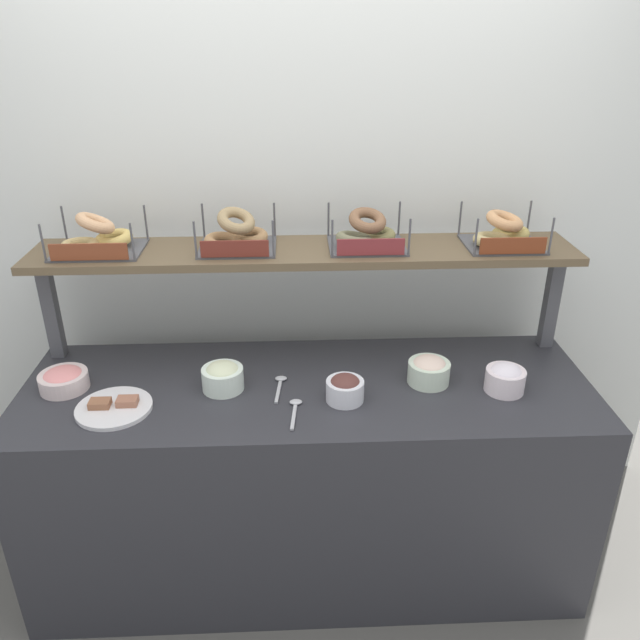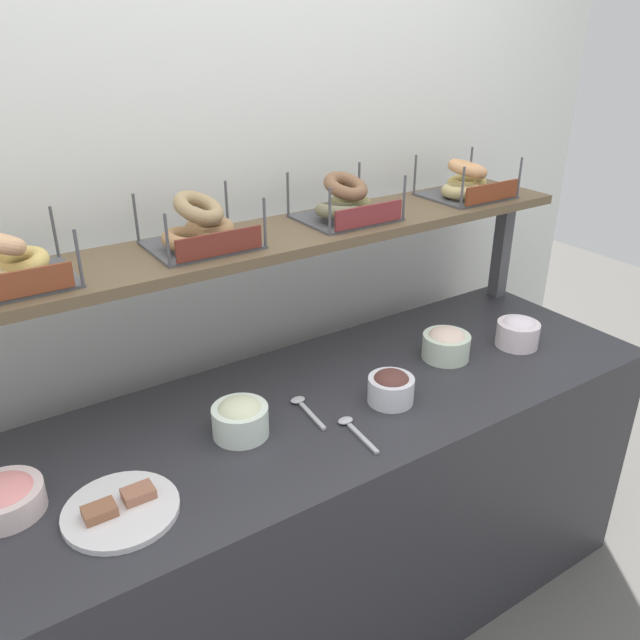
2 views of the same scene
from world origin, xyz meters
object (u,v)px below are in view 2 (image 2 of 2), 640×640
bowl_chocolate_spread (391,387)px  bagel_basket_everything (200,229)px  serving_spoon_near_plate (304,407)px  bagel_basket_poppy (345,204)px  serving_plate_white (121,509)px  bowl_potato_salad (447,344)px  serving_spoon_by_edge (353,428)px  bowl_lox_spread (4,498)px  bagel_basket_sesame (466,184)px  bowl_cream_cheese (518,331)px  bowl_scallion_spread (240,418)px

bowl_chocolate_spread → bagel_basket_everything: bearing=134.6°
serving_spoon_near_plate → bagel_basket_poppy: bearing=39.8°
serving_plate_white → bagel_basket_poppy: size_ratio=0.88×
serving_spoon_near_plate → serving_plate_white: bearing=-167.2°
bowl_potato_salad → serving_spoon_by_edge: 0.52m
serving_plate_white → serving_spoon_near_plate: 0.58m
bowl_lox_spread → serving_plate_white: bearing=-34.8°
bagel_basket_everything → bagel_basket_sesame: 0.99m
bagel_basket_poppy → serving_spoon_near_plate: bearing=-140.2°
bowl_chocolate_spread → bowl_lox_spread: 1.01m
bowl_cream_cheese → bowl_lox_spread: bowl_cream_cheese is taller
serving_spoon_near_plate → bowl_cream_cheese: bearing=-4.7°
serving_spoon_near_plate → serving_spoon_by_edge: same height
bowl_cream_cheese → bagel_basket_everything: bearing=160.0°
bowl_chocolate_spread → bowl_cream_cheese: size_ratio=0.94×
serving_spoon_near_plate → serving_spoon_by_edge: bearing=-71.6°
bowl_lox_spread → serving_plate_white: 0.26m
bowl_cream_cheese → bagel_basket_sesame: bagel_basket_sesame is taller
bowl_scallion_spread → bagel_basket_sesame: bagel_basket_sesame is taller
bagel_basket_sesame → serving_plate_white: bearing=-164.3°
bowl_potato_salad → serving_plate_white: bowl_potato_salad is taller
bowl_scallion_spread → bagel_basket_poppy: 0.74m
bowl_chocolate_spread → bagel_basket_everything: (-0.38, 0.38, 0.43)m
bowl_scallion_spread → bagel_basket_everything: size_ratio=0.52×
bowl_scallion_spread → bowl_cream_cheese: bearing=-3.3°
serving_spoon_near_plate → bowl_chocolate_spread: bearing=-24.2°
bowl_cream_cheese → bowl_scallion_spread: same height
bagel_basket_sesame → bowl_cream_cheese: bearing=-97.0°
bowl_cream_cheese → serving_spoon_by_edge: 0.76m
bowl_chocolate_spread → bowl_lox_spread: (-1.00, 0.12, -0.01)m
bowl_chocolate_spread → serving_plate_white: bearing=-178.1°
serving_spoon_near_plate → bagel_basket_sesame: size_ratio=0.62×
bowl_scallion_spread → serving_plate_white: size_ratio=0.58×
bowl_potato_salad → bagel_basket_poppy: bearing=127.2°
bowl_chocolate_spread → bagel_basket_sesame: 0.84m
bowl_cream_cheese → bagel_basket_sesame: (0.04, 0.33, 0.42)m
bowl_potato_salad → serving_spoon_near_plate: bowl_potato_salad is taller
serving_spoon_near_plate → bagel_basket_everything: bagel_basket_everything is taller
bowl_cream_cheese → serving_spoon_near_plate: (-0.80, 0.07, -0.04)m
bowl_cream_cheese → serving_spoon_near_plate: bearing=175.3°
bagel_basket_poppy → bagel_basket_sesame: (0.51, -0.01, -0.00)m
bagel_basket_sesame → bowl_lox_spread: bearing=-171.2°
serving_plate_white → bowl_scallion_spread: bearing=18.4°
serving_spoon_by_edge → bagel_basket_everything: bagel_basket_everything is taller
bowl_chocolate_spread → serving_spoon_near_plate: bearing=155.8°
bowl_cream_cheese → bagel_basket_sesame: size_ratio=0.50×
serving_spoon_by_edge → bagel_basket_everything: bearing=114.8°
bowl_potato_salad → bagel_basket_poppy: size_ratio=0.52×
bowl_lox_spread → bowl_potato_salad: bearing=-0.8°
bowl_potato_salad → bagel_basket_everything: bearing=158.0°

